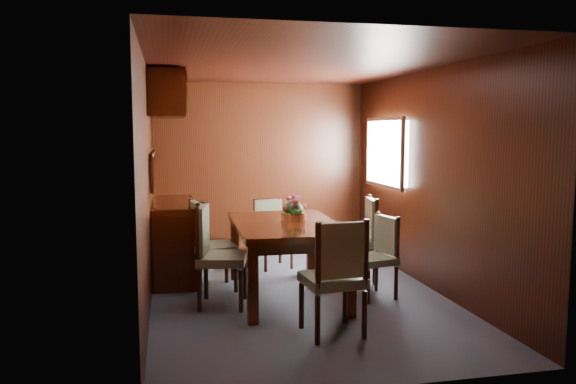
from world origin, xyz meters
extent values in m
plane|color=#3D4354|center=(0.00, 0.00, 0.00)|extent=(4.50, 4.50, 0.00)
cube|color=black|center=(-1.50, 0.00, 1.20)|extent=(0.02, 4.50, 2.40)
cube|color=black|center=(1.50, 0.00, 1.20)|extent=(0.02, 4.50, 2.40)
cube|color=black|center=(0.00, 2.25, 1.20)|extent=(3.00, 0.02, 2.40)
cube|color=black|center=(0.00, -2.25, 1.20)|extent=(3.00, 0.02, 2.40)
cube|color=black|center=(0.00, 0.00, 2.40)|extent=(3.00, 4.50, 0.02)
cube|color=white|center=(1.48, 1.10, 1.45)|extent=(0.14, 1.10, 0.80)
cube|color=#B2B2B7|center=(1.41, 1.10, 1.45)|extent=(0.04, 1.20, 0.90)
cube|color=black|center=(-1.47, 1.00, 1.28)|extent=(0.03, 1.36, 0.41)
cube|color=silver|center=(-1.45, 1.00, 1.28)|extent=(0.01, 1.30, 0.35)
cube|color=black|center=(-1.30, 1.00, 2.13)|extent=(0.40, 1.40, 0.50)
cube|color=black|center=(-1.25, 1.00, 0.45)|extent=(0.48, 1.40, 0.90)
cube|color=black|center=(-0.59, -0.81, 0.36)|extent=(0.10, 0.10, 0.72)
cube|color=black|center=(0.33, -0.83, 0.36)|extent=(0.10, 0.10, 0.72)
cube|color=black|center=(-0.56, 0.73, 0.36)|extent=(0.10, 0.10, 0.72)
cube|color=black|center=(0.35, 0.72, 0.36)|extent=(0.10, 0.10, 0.72)
cube|color=black|center=(-0.12, -0.05, 0.67)|extent=(0.95, 1.57, 0.11)
cube|color=black|center=(-0.12, -0.05, 0.76)|extent=(1.07, 1.69, 0.06)
cylinder|color=black|center=(-0.95, 0.03, 0.20)|extent=(0.05, 0.05, 0.41)
cylinder|color=black|center=(-1.04, -0.38, 0.20)|extent=(0.05, 0.05, 0.41)
cylinder|color=black|center=(-0.56, -0.06, 0.20)|extent=(0.05, 0.05, 0.41)
cylinder|color=black|center=(-0.65, -0.47, 0.20)|extent=(0.05, 0.05, 0.41)
cube|color=#67785B|center=(-0.80, -0.22, 0.47)|extent=(0.56, 0.57, 0.08)
cylinder|color=black|center=(-0.96, 0.03, 0.74)|extent=(0.05, 0.05, 0.55)
cylinder|color=black|center=(-1.05, -0.38, 0.74)|extent=(0.05, 0.05, 0.55)
cube|color=#67785B|center=(-0.98, -0.18, 0.77)|extent=(0.16, 0.44, 0.46)
cylinder|color=black|center=(-1.06, 0.56, 0.20)|extent=(0.04, 0.04, 0.40)
cylinder|color=black|center=(-1.00, 0.15, 0.20)|extent=(0.04, 0.04, 0.40)
cylinder|color=black|center=(-0.67, 0.61, 0.20)|extent=(0.04, 0.04, 0.40)
cylinder|color=black|center=(-0.61, 0.21, 0.20)|extent=(0.04, 0.04, 0.40)
cube|color=#67785B|center=(-0.84, 0.38, 0.46)|extent=(0.51, 0.53, 0.08)
cylinder|color=black|center=(-1.07, 0.55, 0.72)|extent=(0.04, 0.04, 0.53)
cylinder|color=black|center=(-1.01, 0.15, 0.72)|extent=(0.04, 0.04, 0.53)
cube|color=#67785B|center=(-1.02, 0.36, 0.74)|extent=(0.12, 0.43, 0.45)
cylinder|color=black|center=(0.96, -0.41, 0.17)|extent=(0.04, 0.04, 0.35)
cylinder|color=black|center=(0.88, -0.07, 0.17)|extent=(0.04, 0.04, 0.35)
cylinder|color=black|center=(0.63, -0.49, 0.17)|extent=(0.04, 0.04, 0.35)
cylinder|color=black|center=(0.55, -0.14, 0.17)|extent=(0.04, 0.04, 0.35)
cube|color=#67785B|center=(0.76, -0.28, 0.40)|extent=(0.47, 0.49, 0.07)
cylinder|color=black|center=(0.97, -0.41, 0.63)|extent=(0.04, 0.04, 0.46)
cylinder|color=black|center=(0.89, -0.06, 0.63)|extent=(0.04, 0.04, 0.46)
cube|color=#67785B|center=(0.91, -0.24, 0.65)|extent=(0.14, 0.38, 0.39)
cylinder|color=black|center=(0.95, 0.17, 0.20)|extent=(0.04, 0.04, 0.39)
cylinder|color=black|center=(1.01, 0.56, 0.20)|extent=(0.04, 0.04, 0.39)
cylinder|color=black|center=(0.57, 0.23, 0.20)|extent=(0.04, 0.04, 0.39)
cylinder|color=black|center=(0.64, 0.62, 0.20)|extent=(0.04, 0.04, 0.39)
cube|color=#67785B|center=(0.79, 0.39, 0.45)|extent=(0.51, 0.53, 0.08)
cylinder|color=black|center=(0.96, 0.16, 0.71)|extent=(0.04, 0.04, 0.52)
cylinder|color=black|center=(1.02, 0.56, 0.71)|extent=(0.04, 0.04, 0.52)
cube|color=#67785B|center=(0.97, 0.37, 0.73)|extent=(0.13, 0.43, 0.44)
cylinder|color=black|center=(-0.15, -1.41, 0.20)|extent=(0.05, 0.05, 0.41)
cylinder|color=black|center=(0.27, -1.37, 0.20)|extent=(0.05, 0.05, 0.41)
cylinder|color=black|center=(-0.19, -1.02, 0.20)|extent=(0.05, 0.05, 0.41)
cylinder|color=black|center=(0.23, -0.98, 0.20)|extent=(0.05, 0.05, 0.41)
cube|color=#67785B|center=(0.04, -1.19, 0.47)|extent=(0.52, 0.50, 0.08)
cylinder|color=black|center=(-0.15, -1.42, 0.74)|extent=(0.05, 0.05, 0.54)
cylinder|color=black|center=(0.27, -1.38, 0.74)|extent=(0.05, 0.05, 0.54)
cube|color=#67785B|center=(0.06, -1.38, 0.76)|extent=(0.44, 0.11, 0.46)
cylinder|color=black|center=(0.11, 1.40, 0.17)|extent=(0.04, 0.04, 0.35)
cylinder|color=black|center=(-0.24, 1.32, 0.17)|extent=(0.04, 0.04, 0.35)
cylinder|color=black|center=(0.19, 1.07, 0.17)|extent=(0.04, 0.04, 0.35)
cylinder|color=black|center=(-0.15, 0.99, 0.17)|extent=(0.04, 0.04, 0.35)
cube|color=#67785B|center=(-0.02, 1.19, 0.40)|extent=(0.49, 0.48, 0.07)
cylinder|color=black|center=(0.11, 1.41, 0.63)|extent=(0.04, 0.04, 0.47)
cylinder|color=black|center=(-0.24, 1.32, 0.63)|extent=(0.04, 0.04, 0.47)
cube|color=#67785B|center=(-0.06, 1.35, 0.65)|extent=(0.38, 0.14, 0.39)
cylinder|color=#C36C3B|center=(-0.01, 0.06, 0.83)|extent=(0.27, 0.27, 0.08)
sphere|color=#28521B|center=(-0.01, 0.06, 0.89)|extent=(0.21, 0.21, 0.21)
camera|label=1|loc=(-1.31, -5.67, 1.74)|focal=35.00mm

